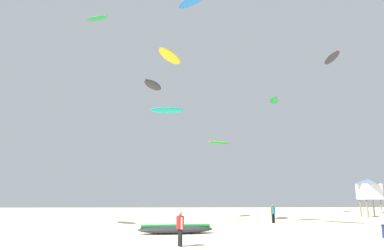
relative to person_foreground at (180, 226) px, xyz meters
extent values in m
cylinder|color=black|center=(-0.03, 0.08, -0.54)|extent=(0.15, 0.15, 0.79)
cylinder|color=black|center=(0.03, -0.08, -0.54)|extent=(0.15, 0.15, 0.79)
cylinder|color=#B21E23|center=(0.00, 0.00, 0.15)|extent=(0.36, 0.36, 0.59)
cylinder|color=tan|center=(-0.08, 0.20, 0.13)|extent=(0.11, 0.11, 0.54)
cylinder|color=tan|center=(0.08, -0.20, 0.13)|extent=(0.11, 0.11, 0.54)
sphere|color=tan|center=(0.00, 0.00, 0.56)|extent=(0.21, 0.21, 0.21)
cylinder|color=navy|center=(11.41, 2.93, -0.55)|extent=(0.14, 0.14, 0.76)
cylinder|color=silver|center=(11.42, 2.84, 0.11)|extent=(0.35, 0.35, 0.57)
cylinder|color=tan|center=(11.40, 3.04, 0.09)|extent=(0.10, 0.10, 0.52)
sphere|color=tan|center=(11.42, 2.84, 0.50)|extent=(0.21, 0.21, 0.21)
cylinder|color=black|center=(7.93, 13.75, -0.55)|extent=(0.15, 0.15, 0.78)
cylinder|color=black|center=(8.08, 13.84, -0.55)|extent=(0.15, 0.15, 0.78)
cylinder|color=teal|center=(8.00, 13.80, 0.13)|extent=(0.36, 0.36, 0.58)
cylinder|color=#936B4C|center=(7.82, 13.69, 0.11)|extent=(0.10, 0.10, 0.54)
cylinder|color=#936B4C|center=(8.19, 13.90, 0.11)|extent=(0.10, 0.10, 0.54)
sphere|color=#936B4C|center=(8.00, 13.80, 0.53)|extent=(0.21, 0.21, 0.21)
ellipsoid|color=#2D2D33|center=(-0.28, 5.56, -0.67)|extent=(4.87, 2.10, 0.58)
cylinder|color=green|center=(-0.28, 5.56, -0.46)|extent=(4.32, 0.90, 0.21)
cylinder|color=#8C704C|center=(21.60, 22.44, 0.02)|extent=(0.14, 0.14, 1.90)
cylinder|color=#8C704C|center=(21.60, 20.94, 0.02)|extent=(0.14, 0.14, 1.90)
cylinder|color=#8C704C|center=(20.10, 22.44, 0.02)|extent=(0.14, 0.14, 1.90)
cylinder|color=#8C704C|center=(20.10, 20.94, 0.02)|extent=(0.14, 0.14, 1.90)
cube|color=white|center=(20.85, 21.69, 1.82)|extent=(2.00, 2.00, 1.70)
pyramid|color=slate|center=(20.85, 21.69, 2.94)|extent=(2.30, 2.30, 0.55)
ellipsoid|color=yellow|center=(-1.12, 15.00, 14.67)|extent=(2.82, 4.47, 0.60)
ellipsoid|color=green|center=(12.82, 29.38, 14.30)|extent=(1.92, 3.96, 0.47)
ellipsoid|color=green|center=(-8.60, 15.87, 19.02)|extent=(2.43, 1.41, 0.29)
cylinder|color=green|center=(-8.60, 15.87, 19.13)|extent=(2.06, 0.81, 0.10)
ellipsoid|color=#19B29E|center=(-1.26, 12.85, 8.76)|extent=(2.93, 0.89, 0.59)
ellipsoid|color=#2D2D33|center=(19.17, 24.47, 18.61)|extent=(1.71, 4.57, 0.59)
cylinder|color=#E5598C|center=(19.17, 24.47, 18.81)|extent=(0.58, 4.11, 0.20)
ellipsoid|color=#2D2D33|center=(-3.16, 20.41, 13.45)|extent=(2.39, 3.75, 0.84)
cylinder|color=#2D2D33|center=(-3.16, 20.41, 13.61)|extent=(1.46, 3.13, 0.16)
ellipsoid|color=green|center=(5.56, 33.69, 8.96)|extent=(3.49, 2.20, 0.38)
cylinder|color=yellow|center=(5.56, 33.69, 9.12)|extent=(2.93, 1.34, 0.15)
camera|label=1|loc=(0.03, -17.28, 1.42)|focal=32.95mm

